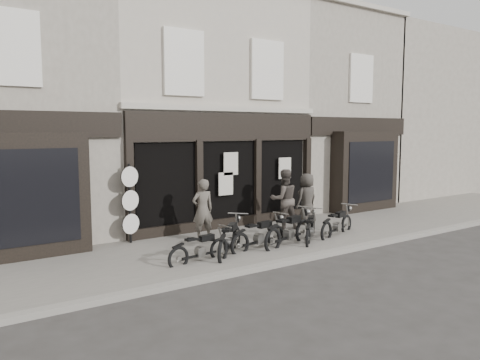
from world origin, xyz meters
TOP-DOWN VIEW (x-y plane):
  - ground_plane at (0.00, 0.00)m, footprint 90.00×90.00m
  - pavement at (0.00, 0.90)m, footprint 30.00×4.20m
  - kerb at (0.00, -1.25)m, footprint 30.00×0.25m
  - central_building at (0.00, 5.95)m, footprint 7.30×6.22m
  - neighbour_right at (6.35, 5.90)m, footprint 5.60×6.73m
  - filler_right at (14.50, 6.00)m, footprint 11.00×6.00m
  - motorcycle_0 at (-2.79, -0.09)m, footprint 1.87×0.54m
  - motorcycle_1 at (-1.78, 0.12)m, footprint 1.74×1.65m
  - motorcycle_2 at (-0.83, 0.11)m, footprint 2.07×0.67m
  - motorcycle_3 at (0.13, -0.02)m, footprint 2.20×0.95m
  - motorcycle_4 at (1.00, 0.02)m, footprint 1.62×1.49m
  - motorcycle_5 at (2.15, 0.05)m, footprint 1.97×0.92m
  - man_left at (-1.66, 1.77)m, footprint 0.70×0.50m
  - man_centre at (1.34, 1.66)m, footprint 1.12×0.98m
  - man_right at (2.51, 1.84)m, footprint 0.91×0.64m
  - advert_sign_post at (-3.55, 2.63)m, footprint 0.57×0.38m

SIDE VIEW (x-z plane):
  - ground_plane at x=0.00m, z-range 0.00..0.00m
  - pavement at x=0.00m, z-range 0.00..0.12m
  - kerb at x=0.00m, z-range 0.00..0.13m
  - motorcycle_0 at x=-2.79m, z-range -0.09..0.80m
  - motorcycle_4 at x=1.00m, z-range -0.10..0.85m
  - motorcycle_5 at x=2.15m, z-range -0.10..0.88m
  - motorcycle_2 at x=-0.83m, z-range -0.10..0.90m
  - motorcycle_1 at x=-1.78m, z-range -0.11..0.93m
  - motorcycle_3 at x=0.13m, z-range -0.11..0.97m
  - man_right at x=2.51m, z-range 0.12..1.88m
  - man_left at x=-1.66m, z-range 0.12..1.93m
  - man_centre at x=1.34m, z-range 0.12..2.08m
  - advert_sign_post at x=-3.55m, z-range -0.03..2.37m
  - neighbour_right at x=6.35m, z-range -0.13..8.21m
  - central_building at x=0.00m, z-range -0.09..8.25m
  - filler_right at x=14.50m, z-range 0.00..8.20m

